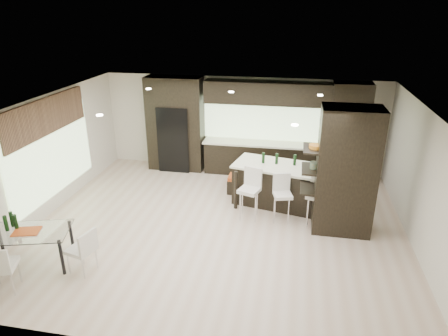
% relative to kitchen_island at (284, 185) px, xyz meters
% --- Properties ---
extents(ground, '(8.00, 8.00, 0.00)m').
position_rel_kitchen_island_xyz_m(ground, '(-1.34, -1.33, -0.50)').
color(ground, beige).
rests_on(ground, ground).
extents(back_wall, '(8.00, 0.02, 2.70)m').
position_rel_kitchen_island_xyz_m(back_wall, '(-1.34, 2.17, 0.85)').
color(back_wall, silver).
rests_on(back_wall, ground).
extents(left_wall, '(0.02, 7.00, 2.70)m').
position_rel_kitchen_island_xyz_m(left_wall, '(-5.34, -1.33, 0.85)').
color(left_wall, silver).
rests_on(left_wall, ground).
extents(right_wall, '(0.02, 7.00, 2.70)m').
position_rel_kitchen_island_xyz_m(right_wall, '(2.66, -1.33, 0.85)').
color(right_wall, silver).
rests_on(right_wall, ground).
extents(ceiling, '(8.00, 7.00, 0.02)m').
position_rel_kitchen_island_xyz_m(ceiling, '(-1.34, -1.33, 2.20)').
color(ceiling, white).
rests_on(ceiling, ground).
extents(window_left, '(0.04, 3.20, 1.90)m').
position_rel_kitchen_island_xyz_m(window_left, '(-5.30, -1.13, 0.85)').
color(window_left, '#B2D199').
rests_on(window_left, left_wall).
extents(window_back, '(3.40, 0.04, 1.20)m').
position_rel_kitchen_island_xyz_m(window_back, '(-0.74, 2.13, 1.05)').
color(window_back, '#B2D199').
rests_on(window_back, back_wall).
extents(stone_accent, '(0.08, 3.00, 0.80)m').
position_rel_kitchen_island_xyz_m(stone_accent, '(-5.27, -1.13, 1.75)').
color(stone_accent, brown).
rests_on(stone_accent, left_wall).
extents(ceiling_spots, '(4.00, 3.00, 0.02)m').
position_rel_kitchen_island_xyz_m(ceiling_spots, '(-1.34, -1.08, 2.18)').
color(ceiling_spots, white).
rests_on(ceiling_spots, ceiling).
extents(back_cabinetry, '(6.80, 0.68, 2.70)m').
position_rel_kitchen_island_xyz_m(back_cabinetry, '(-0.84, 1.84, 0.85)').
color(back_cabinetry, black).
rests_on(back_cabinetry, ground).
extents(refrigerator, '(0.90, 0.68, 1.90)m').
position_rel_kitchen_island_xyz_m(refrigerator, '(-3.24, 1.79, 0.45)').
color(refrigerator, black).
rests_on(refrigerator, ground).
extents(partition_column, '(1.20, 0.80, 2.70)m').
position_rel_kitchen_island_xyz_m(partition_column, '(1.26, -0.93, 0.85)').
color(partition_column, black).
rests_on(partition_column, ground).
extents(kitchen_island, '(2.59, 1.52, 1.01)m').
position_rel_kitchen_island_xyz_m(kitchen_island, '(0.00, 0.00, 0.00)').
color(kitchen_island, black).
rests_on(kitchen_island, ground).
extents(stool_left, '(0.53, 0.53, 0.96)m').
position_rel_kitchen_island_xyz_m(stool_left, '(-0.74, -0.83, -0.03)').
color(stool_left, silver).
rests_on(stool_left, ground).
extents(stool_mid, '(0.48, 0.48, 0.88)m').
position_rel_kitchen_island_xyz_m(stool_mid, '(0.00, -0.81, -0.07)').
color(stool_mid, silver).
rests_on(stool_mid, ground).
extents(stool_right, '(0.52, 0.52, 0.97)m').
position_rel_kitchen_island_xyz_m(stool_right, '(0.74, -0.83, -0.02)').
color(stool_right, silver).
rests_on(stool_right, ground).
extents(bench, '(1.20, 0.47, 0.46)m').
position_rel_kitchen_island_xyz_m(bench, '(-0.85, 0.48, -0.28)').
color(bench, black).
rests_on(bench, ground).
extents(floor_vase, '(0.45, 0.45, 1.13)m').
position_rel_kitchen_island_xyz_m(floor_vase, '(0.96, -0.43, 0.06)').
color(floor_vase, '#4E5D42').
rests_on(floor_vase, ground).
extents(dining_table, '(1.65, 1.20, 0.71)m').
position_rel_kitchen_island_xyz_m(dining_table, '(-4.50, -3.36, -0.15)').
color(dining_table, white).
rests_on(dining_table, ground).
extents(chair_near, '(0.59, 0.59, 0.85)m').
position_rel_kitchen_island_xyz_m(chair_near, '(-4.50, -4.08, -0.08)').
color(chair_near, silver).
rests_on(chair_near, ground).
extents(chair_end, '(0.53, 0.53, 0.80)m').
position_rel_kitchen_island_xyz_m(chair_end, '(-3.46, -3.36, -0.11)').
color(chair_end, silver).
rests_on(chair_end, ground).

